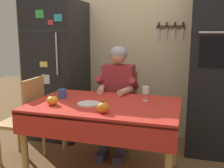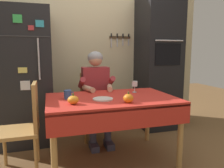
{
  "view_description": "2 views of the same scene",
  "coord_description": "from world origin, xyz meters",
  "px_view_note": "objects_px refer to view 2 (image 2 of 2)",
  "views": [
    {
      "loc": [
        0.75,
        -2.18,
        1.39
      ],
      "look_at": [
        0.01,
        0.29,
        0.89
      ],
      "focal_mm": 41.83,
      "sensor_mm": 36.0,
      "label": 1
    },
    {
      "loc": [
        -0.66,
        -2.14,
        1.24
      ],
      "look_at": [
        0.04,
        0.21,
        0.87
      ],
      "focal_mm": 34.45,
      "sensor_mm": 36.0,
      "label": 2
    }
  ],
  "objects_px": {
    "wall_oven": "(158,63)",
    "coffee_mug": "(68,94)",
    "wine_glass": "(135,84)",
    "serving_tray": "(103,99)",
    "seated_person": "(96,89)",
    "chair_left_side": "(26,123)",
    "refrigerator": "(26,77)",
    "chair_behind_person": "(94,102)",
    "dining_table": "(112,105)",
    "pumpkin_large": "(73,100)",
    "pumpkin_medium": "(128,98)"
  },
  "relations": [
    {
      "from": "wall_oven",
      "to": "wine_glass",
      "type": "distance_m",
      "value": 1.01
    },
    {
      "from": "chair_left_side",
      "to": "pumpkin_large",
      "type": "relative_size",
      "value": 8.67
    },
    {
      "from": "dining_table",
      "to": "pumpkin_medium",
      "type": "height_order",
      "value": "pumpkin_medium"
    },
    {
      "from": "chair_behind_person",
      "to": "coffee_mug",
      "type": "height_order",
      "value": "chair_behind_person"
    },
    {
      "from": "coffee_mug",
      "to": "pumpkin_medium",
      "type": "bearing_deg",
      "value": -32.31
    },
    {
      "from": "chair_behind_person",
      "to": "serving_tray",
      "type": "distance_m",
      "value": 0.9
    },
    {
      "from": "seated_person",
      "to": "pumpkin_medium",
      "type": "distance_m",
      "value": 0.89
    },
    {
      "from": "wine_glass",
      "to": "pumpkin_medium",
      "type": "relative_size",
      "value": 1.27
    },
    {
      "from": "wall_oven",
      "to": "chair_behind_person",
      "type": "relative_size",
      "value": 2.26
    },
    {
      "from": "pumpkin_medium",
      "to": "serving_tray",
      "type": "relative_size",
      "value": 0.53
    },
    {
      "from": "seated_person",
      "to": "wine_glass",
      "type": "distance_m",
      "value": 0.57
    },
    {
      "from": "wall_oven",
      "to": "coffee_mug",
      "type": "height_order",
      "value": "wall_oven"
    },
    {
      "from": "chair_left_side",
      "to": "pumpkin_medium",
      "type": "distance_m",
      "value": 1.08
    },
    {
      "from": "seated_person",
      "to": "chair_left_side",
      "type": "bearing_deg",
      "value": -147.83
    },
    {
      "from": "chair_behind_person",
      "to": "dining_table",
      "type": "bearing_deg",
      "value": -87.08
    },
    {
      "from": "dining_table",
      "to": "pumpkin_medium",
      "type": "relative_size",
      "value": 12.46
    },
    {
      "from": "chair_left_side",
      "to": "wine_glass",
      "type": "distance_m",
      "value": 1.31
    },
    {
      "from": "coffee_mug",
      "to": "serving_tray",
      "type": "relative_size",
      "value": 0.5
    },
    {
      "from": "seated_person",
      "to": "pumpkin_medium",
      "type": "bearing_deg",
      "value": -81.89
    },
    {
      "from": "chair_behind_person",
      "to": "pumpkin_large",
      "type": "bearing_deg",
      "value": -112.35
    },
    {
      "from": "refrigerator",
      "to": "chair_behind_person",
      "type": "height_order",
      "value": "refrigerator"
    },
    {
      "from": "wall_oven",
      "to": "chair_behind_person",
      "type": "distance_m",
      "value": 1.22
    },
    {
      "from": "chair_left_side",
      "to": "serving_tray",
      "type": "height_order",
      "value": "chair_left_side"
    },
    {
      "from": "serving_tray",
      "to": "dining_table",
      "type": "bearing_deg",
      "value": 30.75
    },
    {
      "from": "refrigerator",
      "to": "wall_oven",
      "type": "distance_m",
      "value": 2.01
    },
    {
      "from": "refrigerator",
      "to": "coffee_mug",
      "type": "xyz_separation_m",
      "value": [
        0.48,
        -0.81,
        -0.11
      ]
    },
    {
      "from": "pumpkin_large",
      "to": "pumpkin_medium",
      "type": "height_order",
      "value": "pumpkin_medium"
    },
    {
      "from": "seated_person",
      "to": "coffee_mug",
      "type": "distance_m",
      "value": 0.69
    },
    {
      "from": "seated_person",
      "to": "chair_left_side",
      "type": "relative_size",
      "value": 1.34
    },
    {
      "from": "dining_table",
      "to": "pumpkin_large",
      "type": "distance_m",
      "value": 0.49
    },
    {
      "from": "chair_behind_person",
      "to": "pumpkin_medium",
      "type": "height_order",
      "value": "chair_behind_person"
    },
    {
      "from": "refrigerator",
      "to": "wine_glass",
      "type": "height_order",
      "value": "refrigerator"
    },
    {
      "from": "refrigerator",
      "to": "chair_left_side",
      "type": "xyz_separation_m",
      "value": [
        0.05,
        -0.82,
        -0.39
      ]
    },
    {
      "from": "pumpkin_medium",
      "to": "pumpkin_large",
      "type": "bearing_deg",
      "value": 169.44
    },
    {
      "from": "wall_oven",
      "to": "pumpkin_medium",
      "type": "distance_m",
      "value": 1.56
    },
    {
      "from": "wall_oven",
      "to": "seated_person",
      "type": "distance_m",
      "value": 1.18
    },
    {
      "from": "dining_table",
      "to": "pumpkin_large",
      "type": "xyz_separation_m",
      "value": [
        -0.44,
        -0.18,
        0.13
      ]
    },
    {
      "from": "dining_table",
      "to": "serving_tray",
      "type": "distance_m",
      "value": 0.17
    },
    {
      "from": "refrigerator",
      "to": "chair_left_side",
      "type": "height_order",
      "value": "refrigerator"
    },
    {
      "from": "dining_table",
      "to": "coffee_mug",
      "type": "height_order",
      "value": "coffee_mug"
    },
    {
      "from": "pumpkin_large",
      "to": "refrigerator",
      "type": "bearing_deg",
      "value": 115.51
    },
    {
      "from": "seated_person",
      "to": "chair_left_side",
      "type": "distance_m",
      "value": 1.04
    },
    {
      "from": "seated_person",
      "to": "chair_behind_person",
      "type": "bearing_deg",
      "value": 90.0
    },
    {
      "from": "chair_left_side",
      "to": "pumpkin_medium",
      "type": "xyz_separation_m",
      "value": [
        0.99,
        -0.34,
        0.27
      ]
    },
    {
      "from": "wine_glass",
      "to": "serving_tray",
      "type": "relative_size",
      "value": 0.67
    },
    {
      "from": "chair_left_side",
      "to": "pumpkin_large",
      "type": "xyz_separation_m",
      "value": [
        0.46,
        -0.25,
        0.27
      ]
    },
    {
      "from": "dining_table",
      "to": "chair_behind_person",
      "type": "relative_size",
      "value": 1.51
    },
    {
      "from": "refrigerator",
      "to": "seated_person",
      "type": "distance_m",
      "value": 0.97
    },
    {
      "from": "coffee_mug",
      "to": "chair_left_side",
      "type": "bearing_deg",
      "value": -179.02
    },
    {
      "from": "coffee_mug",
      "to": "pumpkin_medium",
      "type": "xyz_separation_m",
      "value": [
        0.55,
        -0.35,
        -0.0
      ]
    }
  ]
}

